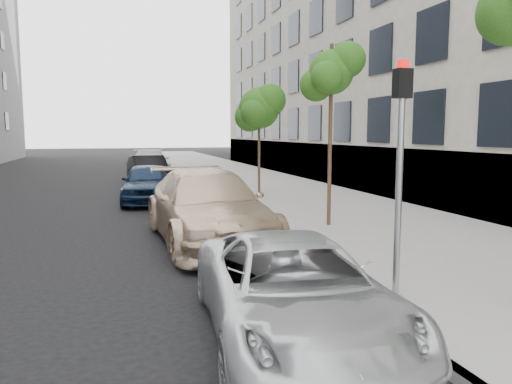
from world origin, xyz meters
name	(u,v)px	position (x,y,z in m)	size (l,w,h in m)	color
sidewalk	(231,176)	(4.30, 24.00, 0.07)	(6.40, 72.00, 0.14)	gray
curb	(176,177)	(1.18, 24.00, 0.07)	(0.15, 72.00, 0.14)	#9E9B93
tree_mid	(332,73)	(3.23, 8.00, 4.04)	(1.52, 1.32, 4.66)	#38281C
tree_far	(260,108)	(3.23, 14.50, 3.45)	(1.85, 1.65, 4.22)	#38281C
signal_pole	(400,151)	(1.88, 2.61, 2.27)	(0.25, 0.19, 3.43)	#939699
minivan	(294,291)	(-0.10, 1.68, 0.63)	(2.08, 4.51, 1.25)	silver
suv	(208,207)	(-0.10, 7.39, 0.83)	(2.32, 5.72, 1.66)	#CEB293
sedan_blue	(148,183)	(-1.01, 14.50, 0.72)	(1.69, 4.20, 1.43)	#101E36
sedan_black	(148,170)	(-0.56, 20.74, 0.72)	(1.52, 4.35, 1.43)	black
sedan_rear	(150,163)	(-0.10, 26.14, 0.76)	(2.13, 5.25, 1.52)	gray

